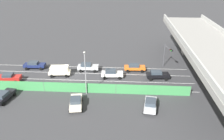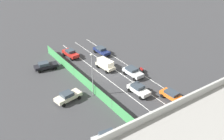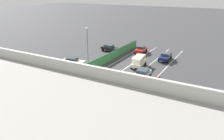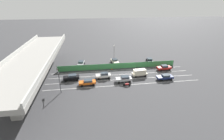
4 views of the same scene
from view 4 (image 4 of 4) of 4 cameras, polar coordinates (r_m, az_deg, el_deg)
The scene contains 21 objects.
ground_plane at distance 48.80m, azimuth 6.96°, elevation -2.17°, with size 300.00×300.00×0.00m, color #38383A.
lane_line_left_edge at distance 43.89m, azimuth 4.55°, elevation -5.20°, with size 0.14×42.30×0.01m, color silver.
lane_line_mid_left at distance 46.70m, azimuth 3.71°, elevation -3.28°, with size 0.14×42.30×0.01m, color silver.
lane_line_mid_right at distance 49.56m, azimuth 2.96°, elevation -1.58°, with size 0.14×42.30×0.01m, color silver.
lane_line_right_edge at distance 52.48m, azimuth 2.30°, elevation -0.06°, with size 0.14×42.30×0.01m, color silver.
elevated_overpass at distance 46.96m, azimuth -25.45°, elevation 3.46°, with size 45.64×10.36×8.45m.
green_fence at distance 53.37m, azimuth 2.05°, elevation 1.43°, with size 0.10×38.40×1.84m.
car_sedan_silver at distance 45.09m, azimuth 4.17°, elevation -3.03°, with size 2.18×4.45×1.65m.
car_sedan_navy at distance 48.48m, azimuth 17.97°, elevation -2.27°, with size 2.12×4.61×1.56m.
car_van_cream at distance 48.70m, azimuth 9.59°, elevation -0.83°, with size 2.36×4.46×2.11m.
car_taxi_orange at distance 43.83m, azimuth -8.50°, elevation -4.16°, with size 2.14×4.46×1.51m.
car_sedan_black at distance 47.24m, azimuth -13.87°, elevation -2.40°, with size 2.23×4.52×1.66m.
car_sedan_white at distance 47.02m, azimuth -2.95°, elevation -1.80°, with size 2.20×4.36×1.68m.
car_sedan_red at distance 54.80m, azimuth 17.66°, elevation 0.87°, with size 2.28×4.64×1.66m.
motorcycle at distance 43.21m, azimuth 5.19°, elevation -5.03°, with size 0.60×1.94×0.93m.
parked_sedan_dark at distance 59.64m, azimuth 12.94°, elevation 3.26°, with size 4.82×2.49×1.62m.
parked_sedan_cream at distance 57.55m, azimuth 0.97°, elevation 3.14°, with size 4.74×2.61×1.66m.
parked_wagon_silver at distance 56.88m, azimuth -10.70°, elevation 2.44°, with size 4.55×2.48×1.62m.
traffic_light at distance 41.84m, azimuth -18.06°, elevation -2.24°, with size 3.61×1.13×5.16m.
street_lamp at distance 52.17m, azimuth 0.71°, elevation 5.32°, with size 0.60×0.36×7.81m.
traffic_cone at distance 52.65m, azimuth -0.01°, elevation 0.39°, with size 0.47×0.47×0.64m.
Camera 4 is at (-42.27, 11.92, 21.27)m, focal length 26.30 mm.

